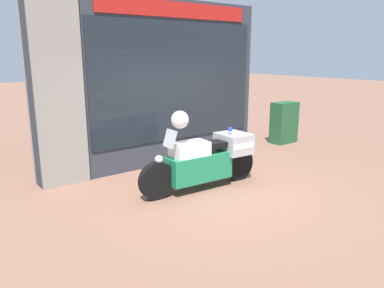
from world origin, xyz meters
name	(u,v)px	position (x,y,z in m)	size (l,w,h in m)	color
ground_plane	(217,186)	(0.00, 0.00, 0.00)	(60.00, 60.00, 0.00)	#8E604C
shop_building	(142,85)	(-0.39, 2.00, 1.78)	(5.28, 0.55, 3.55)	#333842
window_display	(171,141)	(0.37, 2.03, 0.44)	(3.94, 0.30, 1.81)	slate
paramedic_motorcycle	(207,159)	(-0.16, 0.10, 0.55)	(2.47, 0.65, 1.18)	black
utility_cabinet	(284,123)	(3.83, 1.56, 0.56)	(0.74, 0.42, 1.13)	#235633
white_helmet	(180,120)	(-0.74, 0.13, 1.33)	(0.31, 0.31, 0.31)	white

